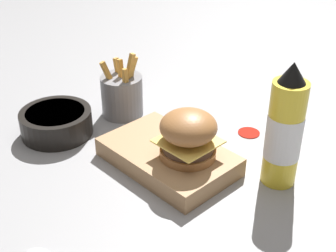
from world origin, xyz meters
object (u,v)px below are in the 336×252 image
Objects in this scene: serving_board at (168,157)px; burger at (188,134)px; ketchup_bottle at (284,131)px; fries_basket at (122,95)px; side_bowl at (56,122)px.

serving_board is 2.41× the size of burger.
serving_board is at bearing -167.17° from burger.
fries_basket is (-0.40, -0.05, -0.06)m from ketchup_bottle.
ketchup_bottle is 0.48m from side_bowl.
ketchup_bottle reaches higher than burger.
burger is 0.27m from fries_basket.
burger is 0.70× the size of fries_basket.
serving_board is 1.66× the size of side_bowl.
burger is 0.69× the size of side_bowl.
serving_board is 0.23m from fries_basket.
burger is at bearing -12.03° from fries_basket.
ketchup_bottle reaches higher than side_bowl.
side_bowl reaches higher than serving_board.
fries_basket is at bearing 163.35° from serving_board.
ketchup_bottle is (0.18, 0.11, 0.09)m from serving_board.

